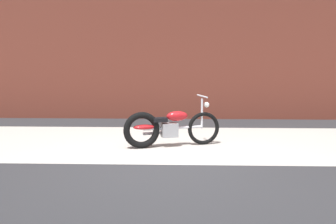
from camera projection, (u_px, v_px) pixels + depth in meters
ground_plane at (172, 165)px, 6.32m from camera, size 80.00×80.00×0.00m
sidewalk_slab at (174, 142)px, 8.05m from camera, size 36.00×3.50×0.01m
brick_building_wall at (176, 20)px, 11.07m from camera, size 36.00×0.50×5.77m
motorcycle_red at (166, 127)px, 7.58m from camera, size 1.95×0.81×1.03m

